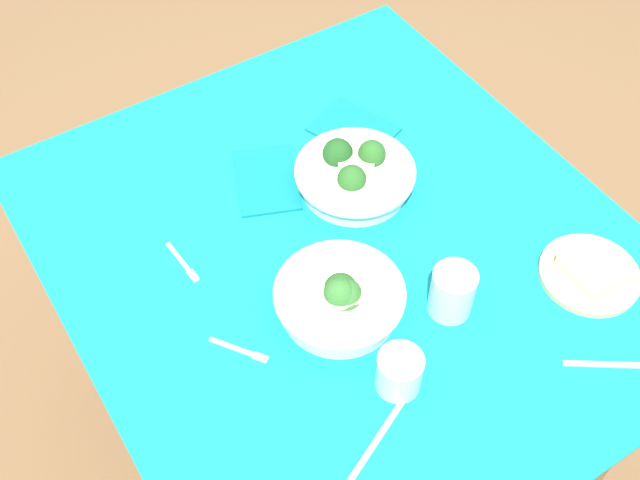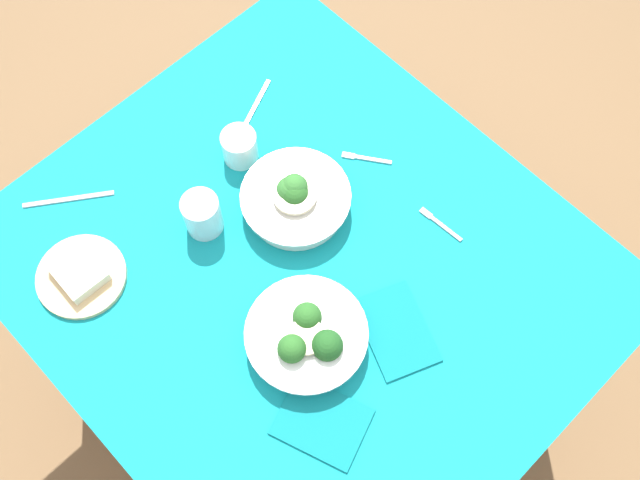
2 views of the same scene
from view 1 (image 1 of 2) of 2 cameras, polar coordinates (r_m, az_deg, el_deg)
The scene contains 13 objects.
ground_plane at distance 2.14m, azimuth 1.32°, elevation -12.59°, with size 6.00×6.00×0.00m, color brown.
dining_table at distance 1.61m, azimuth 1.71°, elevation -3.03°, with size 1.18×1.04×0.73m.
broccoli_bowl_far at distance 1.60m, azimuth 2.48°, elevation 4.73°, with size 0.24×0.24×0.09m.
broccoli_bowl_near at distance 1.41m, azimuth 1.44°, elevation -4.23°, with size 0.23×0.23×0.10m.
bread_side_plate at distance 1.55m, azimuth 18.87°, elevation -2.21°, with size 0.19×0.19×0.04m.
water_glass_center at distance 1.42m, azimuth 9.49°, elevation -3.71°, with size 0.08×0.08×0.10m, color silver.
water_glass_side at distance 1.33m, azimuth 5.72°, elevation -9.42°, with size 0.08×0.08×0.08m, color silver.
fork_by_far_bowl at distance 1.51m, azimuth -9.80°, elevation -1.69°, with size 0.11×0.02×0.00m.
fork_by_near_bowl at distance 1.39m, azimuth -5.68°, elevation -7.93°, with size 0.10×0.07×0.00m.
table_knife_left at distance 1.47m, azimuth 20.82°, elevation -8.41°, with size 0.20×0.01×0.00m, color #B7B7BC.
table_knife_right at distance 1.31m, azimuth 3.87°, elevation -14.54°, with size 0.18×0.01×0.00m, color #B7B7BC.
napkin_folded_upper at distance 1.74m, azimuth 2.43°, elevation 7.97°, with size 0.17×0.13×0.01m, color #0F777D.
napkin_folded_lower at distance 1.63m, azimuth -3.88°, elevation 4.34°, with size 0.18×0.12×0.01m, color #0F777D.
Camera 1 is at (0.76, -0.54, 1.93)m, focal length 44.49 mm.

